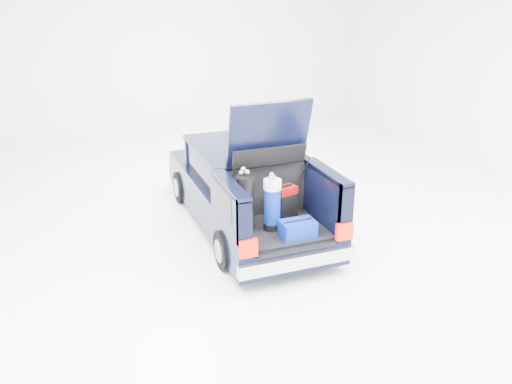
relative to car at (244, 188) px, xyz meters
name	(u,v)px	position (x,y,z in m)	size (l,w,h in m)	color
ground	(246,225)	(0.00, -0.11, -0.67)	(14.00, 14.00, 0.00)	white
car	(244,188)	(0.00, 0.00, 0.00)	(1.87, 4.65, 2.47)	black
red_suitcase	(286,203)	(0.24, -1.29, 0.19)	(0.38, 0.30, 0.56)	#6F0503
black_golf_bag	(245,203)	(-0.50, -1.45, 0.37)	(0.32, 0.38, 0.97)	black
blue_golf_bag	(272,204)	(-0.11, -1.58, 0.33)	(0.30, 0.30, 0.89)	black
blue_duffel	(298,229)	(0.15, -1.94, 0.05)	(0.50, 0.33, 0.26)	navy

